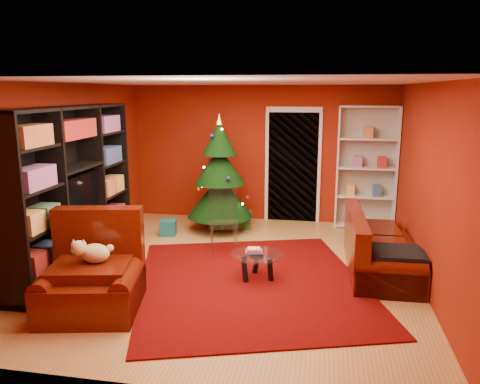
% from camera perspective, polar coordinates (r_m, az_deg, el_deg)
% --- Properties ---
extents(floor, '(5.00, 5.50, 0.05)m').
position_cam_1_polar(floor, '(6.74, -0.62, -9.69)').
color(floor, '#AF7A3B').
rests_on(floor, ground).
extents(ceiling, '(5.00, 5.50, 0.05)m').
position_cam_1_polar(ceiling, '(6.25, -0.68, 13.47)').
color(ceiling, silver).
rests_on(ceiling, wall_back).
extents(wall_back, '(5.00, 0.05, 2.60)m').
position_cam_1_polar(wall_back, '(9.07, 2.71, 4.68)').
color(wall_back, maroon).
rests_on(wall_back, ground).
extents(wall_left, '(0.05, 5.50, 2.60)m').
position_cam_1_polar(wall_left, '(7.27, -20.59, 2.03)').
color(wall_left, maroon).
rests_on(wall_left, ground).
extents(wall_right, '(0.05, 5.50, 2.60)m').
position_cam_1_polar(wall_right, '(6.39, 22.18, 0.58)').
color(wall_right, maroon).
rests_on(wall_right, ground).
extents(doorway, '(1.06, 0.60, 2.16)m').
position_cam_1_polar(doorway, '(9.00, 6.45, 2.95)').
color(doorway, black).
rests_on(doorway, floor).
extents(rug, '(3.77, 4.08, 0.02)m').
position_cam_1_polar(rug, '(6.31, 1.43, -10.93)').
color(rug, '#550403').
rests_on(rug, floor).
extents(media_unit, '(0.54, 2.99, 2.29)m').
position_cam_1_polar(media_unit, '(6.98, -19.67, 0.39)').
color(media_unit, black).
rests_on(media_unit, floor).
extents(christmas_tree, '(1.23, 1.23, 2.12)m').
position_cam_1_polar(christmas_tree, '(8.36, -2.48, 2.14)').
color(christmas_tree, black).
rests_on(christmas_tree, floor).
extents(gift_box_teal, '(0.31, 0.31, 0.27)m').
position_cam_1_polar(gift_box_teal, '(8.34, -8.74, -4.32)').
color(gift_box_teal, '#125868').
rests_on(gift_box_teal, floor).
extents(gift_box_green, '(0.33, 0.33, 0.29)m').
position_cam_1_polar(gift_box_green, '(8.69, 0.42, -3.43)').
color(gift_box_green, '#316A2F').
rests_on(gift_box_green, floor).
extents(gift_box_red, '(0.27, 0.27, 0.22)m').
position_cam_1_polar(gift_box_red, '(9.15, -3.36, -2.86)').
color(gift_box_red, '#A92236').
rests_on(gift_box_red, floor).
extents(white_bookshelf, '(1.07, 0.40, 2.29)m').
position_cam_1_polar(white_bookshelf, '(8.84, 15.15, 2.86)').
color(white_bookshelf, white).
rests_on(white_bookshelf, floor).
extents(armchair, '(1.38, 1.38, 0.91)m').
position_cam_1_polar(armchair, '(5.67, -17.72, -9.41)').
color(armchair, '#410D05').
rests_on(armchair, rug).
extents(dog, '(0.45, 0.38, 0.30)m').
position_cam_1_polar(dog, '(5.63, -17.23, -7.14)').
color(dog, beige).
rests_on(dog, armchair).
extents(sofa, '(0.92, 1.98, 0.84)m').
position_cam_1_polar(sofa, '(6.84, 16.87, -5.91)').
color(sofa, '#410D05').
rests_on(sofa, rug).
extents(coffee_table, '(0.83, 0.83, 0.44)m').
position_cam_1_polar(coffee_table, '(6.35, 2.11, -9.03)').
color(coffee_table, gray).
rests_on(coffee_table, rug).
extents(acrylic_chair, '(0.57, 0.60, 0.89)m').
position_cam_1_polar(acrylic_chair, '(7.34, -2.01, -3.96)').
color(acrylic_chair, '#66605B').
rests_on(acrylic_chair, rug).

